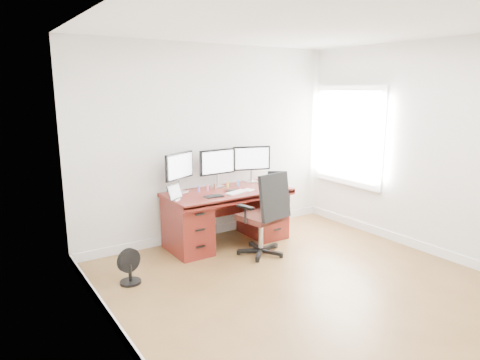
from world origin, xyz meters
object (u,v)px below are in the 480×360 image
monitor_center (218,163)px  keyboard (237,192)px  desk (227,215)px  floor_fan (130,267)px  office_chair (264,228)px

monitor_center → keyboard: bearing=-88.1°
desk → keyboard: keyboard is taller
floor_fan → monitor_center: bearing=9.3°
office_chair → monitor_center: monitor_center is taller
office_chair → keyboard: (-0.13, 0.44, 0.40)m
monitor_center → office_chair: bearing=-81.6°
office_chair → keyboard: size_ratio=3.55×
office_chair → desk: bearing=94.0°
monitor_center → keyboard: (0.03, -0.44, -0.33)m
office_chair → monitor_center: size_ratio=1.98×
desk → monitor_center: bearing=90.0°
keyboard → desk: bearing=82.2°
desk → office_chair: size_ratio=1.56×
keyboard → office_chair: bearing=-89.2°
desk → keyboard: size_ratio=5.53×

